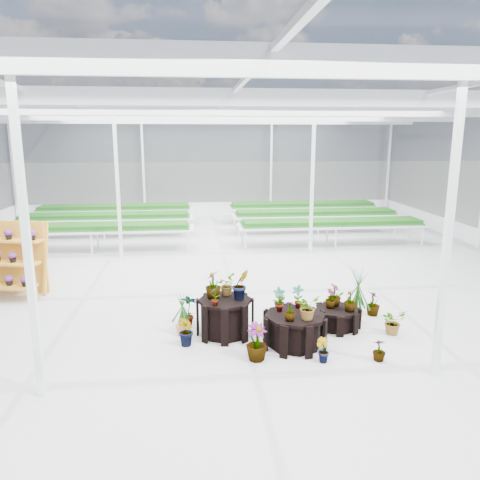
{
  "coord_description": "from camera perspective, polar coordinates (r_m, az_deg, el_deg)",
  "views": [
    {
      "loc": [
        -0.75,
        -10.42,
        3.68
      ],
      "look_at": [
        0.34,
        0.26,
        1.3
      ],
      "focal_mm": 35.0,
      "sensor_mm": 36.0,
      "label": 1
    }
  ],
  "objects": [
    {
      "name": "steel_frame",
      "position": [
        10.55,
        -1.68,
        4.7
      ],
      "size": [
        18.0,
        24.0,
        4.5
      ],
      "primitive_type": null,
      "color": "silver",
      "rests_on": "ground"
    },
    {
      "name": "ground_plane",
      "position": [
        11.08,
        -1.6,
        -6.91
      ],
      "size": [
        24.0,
        24.0,
        0.0
      ],
      "primitive_type": "plane",
      "color": "gray",
      "rests_on": "ground"
    },
    {
      "name": "nursery_plants",
      "position": [
        9.06,
        5.86,
        -7.91
      ],
      "size": [
        4.45,
        2.61,
        1.34
      ],
      "color": "#154711",
      "rests_on": "ground"
    },
    {
      "name": "plinth_mid",
      "position": [
        8.57,
        6.65,
        -10.85
      ],
      "size": [
        1.36,
        1.36,
        0.59
      ],
      "primitive_type": "cylinder",
      "rotation": [
        0.0,
        0.0,
        0.25
      ],
      "color": "black",
      "rests_on": "ground"
    },
    {
      "name": "greenhouse_shell",
      "position": [
        10.55,
        -1.68,
        4.7
      ],
      "size": [
        18.0,
        24.0,
        4.5
      ],
      "primitive_type": null,
      "color": "white",
      "rests_on": "ground"
    },
    {
      "name": "plinth_low",
      "position": [
        9.48,
        11.71,
        -9.31
      ],
      "size": [
        1.01,
        1.01,
        0.4
      ],
      "primitive_type": "cylinder",
      "rotation": [
        0.0,
        0.0,
        -0.15
      ],
      "color": "black",
      "rests_on": "ground"
    },
    {
      "name": "plinth_tall",
      "position": [
        8.94,
        -1.82,
        -9.35
      ],
      "size": [
        1.13,
        1.13,
        0.71
      ],
      "primitive_type": "cylinder",
      "rotation": [
        0.0,
        0.0,
        -0.09
      ],
      "color": "black",
      "rests_on": "ground"
    },
    {
      "name": "shelf_rack",
      "position": [
        12.12,
        -26.58,
        -2.25
      ],
      "size": [
        1.81,
        1.23,
        1.75
      ],
      "primitive_type": null,
      "rotation": [
        0.0,
        0.0,
        -0.23
      ],
      "color": "orange",
      "rests_on": "ground"
    },
    {
      "name": "nursery_benches",
      "position": [
        17.94,
        -3.31,
        1.99
      ],
      "size": [
        16.0,
        7.0,
        0.84
      ],
      "primitive_type": null,
      "color": "silver",
      "rests_on": "ground"
    }
  ]
}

